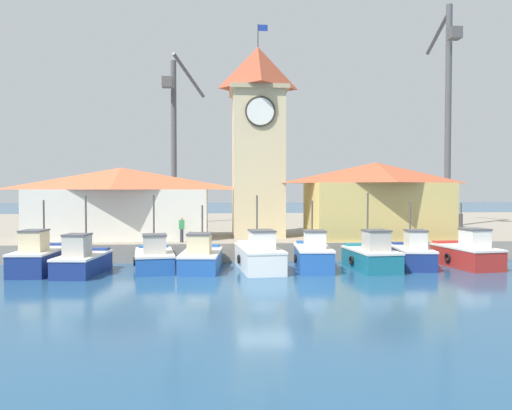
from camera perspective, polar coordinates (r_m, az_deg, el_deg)
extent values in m
plane|color=navy|center=(23.60, 1.05, -9.28)|extent=(300.00, 300.00, 0.00)
cube|color=gray|center=(51.17, -2.03, -2.65)|extent=(120.00, 40.00, 1.16)
cube|color=navy|center=(29.73, -23.42, -6.00)|extent=(2.04, 4.60, 1.16)
cube|color=navy|center=(31.52, -22.12, -4.26)|extent=(1.60, 0.66, 0.24)
cube|color=silver|center=(29.65, -23.44, -4.79)|extent=(2.10, 4.66, 0.12)
cube|color=beige|center=(28.86, -24.02, -3.80)|extent=(1.17, 1.40, 1.05)
cube|color=#4C4C51|center=(28.81, -24.03, -2.68)|extent=(1.25, 1.49, 0.08)
cylinder|color=#4C4742|center=(30.06, -23.08, -2.03)|extent=(0.10, 0.10, 2.67)
torus|color=black|center=(30.31, -25.06, -5.87)|extent=(0.14, 0.52, 0.52)
cube|color=navy|center=(28.44, -19.19, -6.51)|extent=(2.31, 4.40, 0.95)
cube|color=navy|center=(30.10, -17.95, -4.91)|extent=(1.65, 0.77, 0.24)
cube|color=silver|center=(28.37, -19.20, -5.47)|extent=(2.38, 4.47, 0.12)
cube|color=#B2ADA3|center=(27.61, -19.76, -4.41)|extent=(1.25, 1.38, 1.09)
cube|color=#4C4C51|center=(27.56, -19.77, -3.20)|extent=(1.34, 1.47, 0.08)
cylinder|color=#4C4742|center=(28.71, -18.86, -2.12)|extent=(0.10, 0.10, 3.13)
torus|color=black|center=(29.00, -20.94, -6.37)|extent=(0.17, 0.53, 0.52)
cube|color=#2356A8|center=(28.89, -11.55, -6.34)|extent=(2.66, 4.79, 0.93)
cube|color=#2356A8|center=(30.83, -11.64, -4.74)|extent=(1.79, 0.84, 0.24)
cube|color=silver|center=(28.83, -11.56, -5.33)|extent=(2.73, 4.86, 0.12)
cube|color=#B2ADA3|center=(27.97, -11.53, -4.43)|extent=(1.40, 1.53, 0.96)
cube|color=#4C4C51|center=(27.92, -11.53, -3.36)|extent=(1.49, 1.62, 0.08)
cylinder|color=#4C4742|center=(29.24, -11.60, -1.99)|extent=(0.10, 0.10, 3.17)
torus|color=black|center=(29.12, -13.72, -6.29)|extent=(0.19, 0.53, 0.52)
cube|color=#2356A8|center=(28.54, -6.28, -6.42)|extent=(2.41, 5.02, 0.93)
cube|color=#2356A8|center=(30.62, -5.83, -4.76)|extent=(1.76, 0.74, 0.24)
cube|color=silver|center=(28.47, -6.28, -5.39)|extent=(2.47, 5.08, 0.12)
cube|color=beige|center=(27.57, -6.48, -4.43)|extent=(1.32, 1.55, 1.03)
cube|color=#4C4C51|center=(27.51, -6.49, -3.28)|extent=(1.41, 1.64, 0.08)
cylinder|color=#4C4742|center=(28.94, -6.16, -2.58)|extent=(0.10, 0.10, 2.59)
torus|color=black|center=(28.92, -8.38, -6.32)|extent=(0.16, 0.53, 0.52)
cube|color=silver|center=(28.32, 0.33, -6.23)|extent=(2.54, 5.37, 1.16)
cube|color=silver|center=(30.54, -0.44, -4.32)|extent=(1.82, 0.76, 0.24)
cube|color=silver|center=(28.24, 0.33, -4.96)|extent=(2.61, 5.43, 0.12)
cube|color=silver|center=(27.29, 0.67, -4.05)|extent=(1.38, 1.67, 0.97)
cube|color=#4C4C51|center=(27.24, 0.67, -2.95)|extent=(1.47, 1.75, 0.08)
cylinder|color=#4C4742|center=(28.74, 0.11, -1.79)|extent=(0.10, 0.10, 2.92)
torus|color=black|center=(28.40, -2.00, -6.20)|extent=(0.17, 0.53, 0.52)
cube|color=#2356A8|center=(28.52, 6.54, -6.16)|extent=(2.14, 4.37, 1.19)
cube|color=#2356A8|center=(30.28, 6.13, -4.34)|extent=(1.59, 0.72, 0.24)
cube|color=silver|center=(28.44, 6.54, -4.88)|extent=(2.21, 4.43, 0.12)
cube|color=silver|center=(27.65, 6.73, -3.99)|extent=(1.19, 1.35, 0.91)
cube|color=#4C4C51|center=(27.60, 6.73, -2.96)|extent=(1.27, 1.44, 0.08)
cylinder|color=#4C4742|center=(28.84, 6.43, -2.08)|extent=(0.10, 0.10, 2.59)
torus|color=black|center=(28.63, 4.50, -6.12)|extent=(0.16, 0.53, 0.52)
cube|color=#196B7F|center=(29.02, 13.00, -6.18)|extent=(2.39, 4.27, 1.06)
cube|color=#196B7F|center=(30.59, 11.69, -4.54)|extent=(1.76, 0.76, 0.24)
cube|color=silver|center=(28.94, 13.01, -5.05)|extent=(2.45, 4.33, 0.12)
cube|color=#B2ADA3|center=(28.22, 13.58, -4.01)|extent=(1.32, 1.34, 1.07)
cube|color=#4C4C51|center=(28.17, 13.59, -2.84)|extent=(1.41, 1.42, 0.08)
cylinder|color=#4C4742|center=(29.27, 12.64, -1.74)|extent=(0.10, 0.10, 3.17)
torus|color=black|center=(28.80, 10.83, -6.23)|extent=(0.17, 0.53, 0.52)
cube|color=navy|center=(30.56, 17.41, -5.84)|extent=(2.21, 4.18, 1.04)
cube|color=navy|center=(32.17, 16.61, -4.31)|extent=(1.54, 0.78, 0.24)
cube|color=silver|center=(30.49, 17.42, -4.78)|extent=(2.28, 4.25, 0.12)
cube|color=beige|center=(29.76, 17.78, -3.84)|extent=(1.18, 1.32, 1.02)
cube|color=#4C4C51|center=(29.71, 17.79, -2.79)|extent=(1.27, 1.41, 0.08)
cylinder|color=#4C4742|center=(30.85, 17.20, -2.13)|extent=(0.10, 0.10, 2.63)
torus|color=black|center=(30.52, 15.58, -5.83)|extent=(0.18, 0.53, 0.52)
cube|color=#AD2823|center=(31.79, 22.89, -5.55)|extent=(2.59, 4.59, 1.10)
cube|color=#AD2823|center=(33.30, 20.98, -4.04)|extent=(1.78, 0.83, 0.24)
cube|color=silver|center=(31.72, 22.90, -4.47)|extent=(2.66, 4.66, 0.12)
cube|color=silver|center=(31.05, 23.73, -3.55)|extent=(1.38, 1.46, 1.02)
cube|color=#4C4C51|center=(31.01, 23.74, -2.54)|extent=(1.47, 1.55, 0.08)
cylinder|color=#4C4742|center=(32.05, 22.37, -2.04)|extent=(0.10, 0.10, 2.52)
torus|color=black|center=(31.36, 21.02, -5.62)|extent=(0.19, 0.53, 0.52)
cube|color=beige|center=(36.01, 0.22, 4.60)|extent=(3.59, 3.59, 10.29)
cube|color=tan|center=(36.65, 0.22, 12.90)|extent=(4.09, 4.09, 0.30)
pyramid|color=#A3472D|center=(37.00, 0.22, 15.40)|extent=(4.09, 4.09, 3.00)
cylinder|color=white|center=(34.53, 0.48, 10.66)|extent=(1.97, 0.12, 1.97)
torus|color=#332D23|center=(34.49, 0.49, 10.67)|extent=(2.09, 0.12, 2.09)
cylinder|color=#3F3F3F|center=(37.61, 0.22, 18.81)|extent=(0.08, 0.08, 1.60)
cube|color=navy|center=(37.81, 0.78, 19.59)|extent=(0.70, 0.04, 0.44)
cube|color=silver|center=(35.77, -15.10, -0.98)|extent=(11.81, 5.15, 3.37)
pyramid|color=#C1603D|center=(35.74, -15.13, 2.93)|extent=(12.21, 5.55, 1.51)
cube|color=tan|center=(35.93, 13.50, -0.60)|extent=(9.21, 5.78, 3.82)
pyramid|color=#B25133|center=(35.92, 13.53, 3.61)|extent=(9.61, 6.18, 1.45)
cube|color=#353539|center=(48.59, 20.98, -1.61)|extent=(2.00, 2.00, 1.20)
cylinder|color=#4C4C51|center=(49.05, 21.11, 10.13)|extent=(0.56, 0.56, 18.79)
cylinder|color=#4C4C51|center=(53.27, 20.06, 17.91)|extent=(0.82, 5.76, 2.53)
cube|color=#4C4C4C|center=(49.23, 21.77, 17.76)|extent=(1.00, 1.00, 1.00)
cube|color=#353539|center=(50.44, -9.33, -1.40)|extent=(2.00, 2.00, 1.20)
cylinder|color=#4C4C51|center=(50.64, -9.38, 7.76)|extent=(0.56, 0.56, 14.93)
cylinder|color=#4C4C51|center=(54.93, -7.63, 14.37)|extent=(3.15, 6.96, 3.27)
cube|color=#4C4C4C|center=(50.29, -10.10, 13.65)|extent=(1.00, 1.00, 1.00)
cylinder|color=#33333D|center=(32.24, -8.49, -3.48)|extent=(0.22, 0.22, 0.85)
cube|color=#338C4C|center=(32.19, -8.49, -2.23)|extent=(0.34, 0.22, 0.56)
sphere|color=tan|center=(32.16, -8.49, -1.54)|extent=(0.20, 0.20, 0.20)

